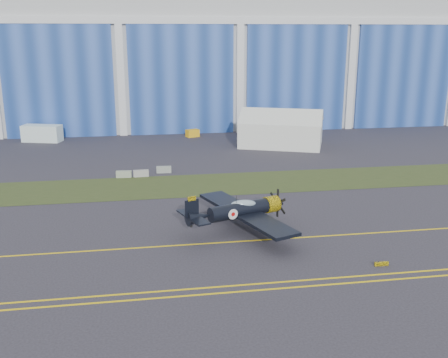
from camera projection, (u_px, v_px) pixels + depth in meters
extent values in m
plane|color=#33303A|center=(114.00, 229.00, 50.97)|extent=(260.00, 260.00, 0.00)
cube|color=#475128|center=(118.00, 189.00, 64.26)|extent=(260.00, 10.00, 0.02)
cube|color=silver|center=(123.00, 49.00, 115.34)|extent=(220.00, 45.00, 30.00)
cube|color=navy|center=(121.00, 81.00, 95.02)|extent=(220.00, 0.60, 20.00)
cube|color=silver|center=(118.00, 20.00, 92.12)|extent=(220.00, 0.70, 1.20)
cube|color=yellow|center=(112.00, 249.00, 46.21)|extent=(200.00, 0.20, 0.02)
cube|color=yellow|center=(107.00, 302.00, 37.19)|extent=(80.00, 0.20, 0.02)
cube|color=yellow|center=(107.00, 295.00, 38.14)|extent=(80.00, 0.20, 0.02)
cube|color=yellow|center=(382.00, 264.00, 42.96)|extent=(1.20, 0.15, 0.35)
cube|color=white|center=(42.00, 133.00, 91.82)|extent=(7.16, 4.49, 2.89)
cube|color=yellow|center=(192.00, 133.00, 96.13)|extent=(2.65, 2.15, 1.33)
cube|color=gray|center=(124.00, 174.00, 69.09)|extent=(2.04, 0.76, 0.90)
cube|color=#9D9A96|center=(141.00, 173.00, 69.50)|extent=(2.02, 0.68, 0.90)
cube|color=gray|center=(164.00, 170.00, 71.46)|extent=(2.04, 0.74, 0.90)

